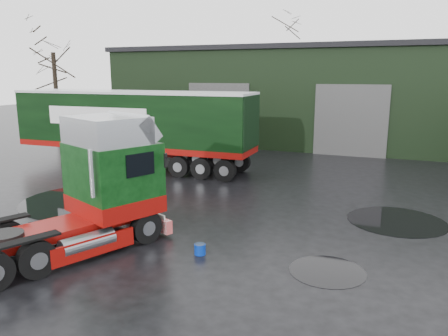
# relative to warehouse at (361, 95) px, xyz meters

# --- Properties ---
(ground) EXTENTS (100.00, 100.00, 0.00)m
(ground) POSITION_rel_warehouse_xyz_m (-2.00, -20.00, -3.16)
(ground) COLOR black
(warehouse) EXTENTS (32.40, 12.40, 6.30)m
(warehouse) POSITION_rel_warehouse_xyz_m (0.00, 0.00, 0.00)
(warehouse) COLOR black
(warehouse) RESTS_ON ground
(hero_tractor) EXTENTS (4.43, 6.13, 3.51)m
(hero_tractor) POSITION_rel_warehouse_xyz_m (-5.30, -23.00, -1.40)
(hero_tractor) COLOR black
(hero_tractor) RESTS_ON ground
(trailer_left) EXTENTS (12.29, 2.77, 3.80)m
(trailer_left) POSITION_rel_warehouse_xyz_m (-9.50, -13.32, -1.26)
(trailer_left) COLOR silver
(trailer_left) RESTS_ON ground
(wash_bucket) EXTENTS (0.39, 0.39, 0.28)m
(wash_bucket) POSITION_rel_warehouse_xyz_m (-1.98, -21.72, -3.02)
(wash_bucket) COLOR #072999
(wash_bucket) RESTS_ON ground
(tree_left) EXTENTS (4.40, 4.40, 8.50)m
(tree_left) POSITION_rel_warehouse_xyz_m (-19.00, -8.00, 1.09)
(tree_left) COLOR black
(tree_left) RESTS_ON ground
(tree_back_a) EXTENTS (4.40, 4.40, 9.50)m
(tree_back_a) POSITION_rel_warehouse_xyz_m (-8.00, 10.00, 1.59)
(tree_back_a) COLOR black
(tree_back_a) RESTS_ON ground
(puddle_0) EXTENTS (2.80, 2.80, 0.01)m
(puddle_0) POSITION_rel_warehouse_xyz_m (-6.89, -22.35, -3.15)
(puddle_0) COLOR black
(puddle_0) RESTS_ON ground
(puddle_1) EXTENTS (3.05, 3.05, 0.01)m
(puddle_1) POSITION_rel_warehouse_xyz_m (2.71, -17.03, -3.15)
(puddle_1) COLOR black
(puddle_1) RESTS_ON ground
(puddle_2) EXTENTS (4.70, 4.70, 0.01)m
(puddle_2) POSITION_rel_warehouse_xyz_m (-7.94, -18.87, -3.15)
(puddle_2) COLOR black
(puddle_2) RESTS_ON ground
(puddle_3) EXTENTS (1.81, 1.81, 0.01)m
(puddle_3) POSITION_rel_warehouse_xyz_m (1.24, -21.50, -3.15)
(puddle_3) COLOR black
(puddle_3) RESTS_ON ground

